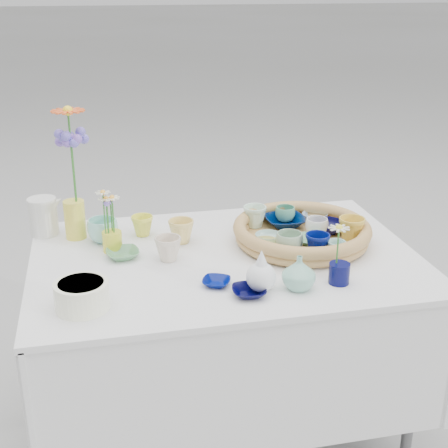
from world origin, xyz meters
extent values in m
plane|color=#A0A0A0|center=(0.00, 0.00, 0.00)|extent=(80.00, 80.00, 0.00)
imported|color=#00133F|center=(0.26, 0.17, 0.80)|extent=(0.15, 0.15, 0.03)
imported|color=#080833|center=(0.39, 0.08, 0.80)|extent=(0.14, 0.14, 0.04)
imported|color=gold|center=(0.44, -0.01, 0.82)|extent=(0.10, 0.10, 0.08)
imported|color=#548961|center=(0.30, -0.01, 0.80)|extent=(0.11, 0.11, 0.03)
imported|color=#8DAE90|center=(0.20, -0.06, 0.82)|extent=(0.11, 0.11, 0.07)
imported|color=#9EC2BC|center=(0.16, 0.04, 0.80)|extent=(0.12, 0.12, 0.03)
imported|color=silver|center=(0.15, 0.19, 0.82)|extent=(0.11, 0.11, 0.08)
imported|color=white|center=(0.34, 0.06, 0.81)|extent=(0.11, 0.11, 0.06)
imported|color=#97B3D0|center=(0.38, 0.19, 0.80)|extent=(0.11, 0.11, 0.03)
imported|color=#051162|center=(0.28, -0.10, 0.82)|extent=(0.09, 0.09, 0.07)
imported|color=#E3D073|center=(0.13, -0.01, 0.80)|extent=(0.11, 0.11, 0.03)
imported|color=#98D4CB|center=(0.34, -0.12, 0.81)|extent=(0.07, 0.07, 0.06)
imported|color=#52A27D|center=(0.27, 0.21, 0.81)|extent=(0.09, 0.09, 0.06)
imported|color=#E6E742|center=(-0.25, 0.23, 0.80)|extent=(0.10, 0.10, 0.07)
imported|color=#E8CA6C|center=(-0.12, 0.14, 0.81)|extent=(0.10, 0.10, 0.08)
imported|color=#599361|center=(-0.33, 0.06, 0.78)|extent=(0.12, 0.12, 0.03)
imported|color=beige|center=(-0.19, 0.01, 0.80)|extent=(0.10, 0.10, 0.08)
imported|color=#000D65|center=(-0.07, -0.20, 0.78)|extent=(0.11, 0.11, 0.02)
imported|color=#8DD4C4|center=(-0.39, 0.21, 0.81)|extent=(0.11, 0.11, 0.08)
imported|color=black|center=(0.01, -0.28, 0.78)|extent=(0.11, 0.11, 0.02)
imported|color=#7DBBA5|center=(0.16, -0.27, 0.82)|extent=(0.11, 0.11, 0.10)
cylinder|color=#05073D|center=(0.29, -0.26, 0.80)|extent=(0.08, 0.08, 0.06)
cylinder|color=yellow|center=(-0.48, 0.26, 0.83)|extent=(0.09, 0.09, 0.14)
cylinder|color=yellow|center=(-0.36, 0.12, 0.80)|extent=(0.07, 0.07, 0.07)
camera|label=1|loc=(-0.40, -1.83, 1.62)|focal=50.00mm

